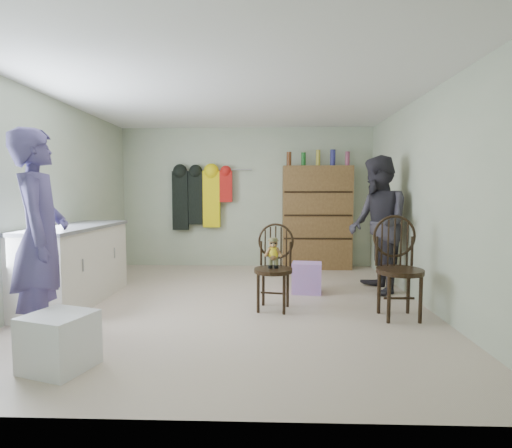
{
  "coord_description": "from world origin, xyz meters",
  "views": [
    {
      "loc": [
        0.42,
        -4.74,
        1.34
      ],
      "look_at": [
        0.25,
        0.2,
        0.95
      ],
      "focal_mm": 28.0,
      "sensor_mm": 36.0,
      "label": 1
    }
  ],
  "objects_px": {
    "chair_front": "(274,261)",
    "chair_far": "(398,263)",
    "counter": "(75,264)",
    "dresser": "(317,217)"
  },
  "relations": [
    {
      "from": "chair_front",
      "to": "chair_far",
      "type": "bearing_deg",
      "value": -0.45
    },
    {
      "from": "counter",
      "to": "dresser",
      "type": "relative_size",
      "value": 0.9
    },
    {
      "from": "chair_far",
      "to": "counter",
      "type": "bearing_deg",
      "value": 171.47
    },
    {
      "from": "counter",
      "to": "chair_far",
      "type": "bearing_deg",
      "value": -6.84
    },
    {
      "from": "chair_far",
      "to": "chair_front",
      "type": "bearing_deg",
      "value": 167.78
    },
    {
      "from": "chair_front",
      "to": "counter",
      "type": "bearing_deg",
      "value": -174.73
    },
    {
      "from": "dresser",
      "to": "chair_far",
      "type": "bearing_deg",
      "value": -78.72
    },
    {
      "from": "chair_far",
      "to": "dresser",
      "type": "height_order",
      "value": "dresser"
    },
    {
      "from": "chair_front",
      "to": "dresser",
      "type": "height_order",
      "value": "dresser"
    },
    {
      "from": "counter",
      "to": "dresser",
      "type": "xyz_separation_m",
      "value": [
        3.2,
        2.3,
        0.44
      ]
    }
  ]
}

